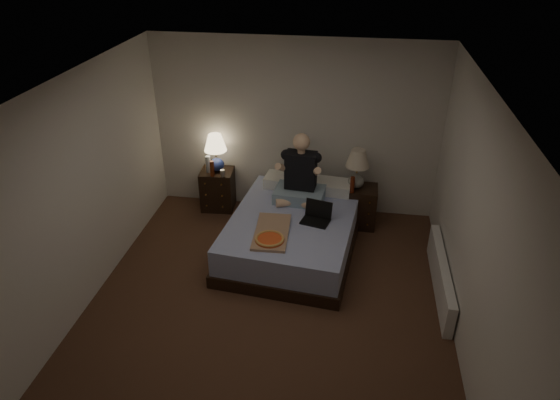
% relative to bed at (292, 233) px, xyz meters
% --- Properties ---
extents(floor, '(4.00, 4.50, 0.00)m').
position_rel_bed_xyz_m(floor, '(-0.13, -1.11, -0.25)').
color(floor, '#523323').
rests_on(floor, ground).
extents(ceiling, '(4.00, 4.50, 0.00)m').
position_rel_bed_xyz_m(ceiling, '(-0.13, -1.11, 2.25)').
color(ceiling, white).
rests_on(ceiling, ground).
extents(wall_back, '(4.00, 0.00, 2.50)m').
position_rel_bed_xyz_m(wall_back, '(-0.13, 1.14, 1.00)').
color(wall_back, silver).
rests_on(wall_back, ground).
extents(wall_front, '(4.00, 0.00, 2.50)m').
position_rel_bed_xyz_m(wall_front, '(-0.13, -3.36, 1.00)').
color(wall_front, silver).
rests_on(wall_front, ground).
extents(wall_left, '(0.00, 4.50, 2.50)m').
position_rel_bed_xyz_m(wall_left, '(-2.13, -1.11, 1.00)').
color(wall_left, silver).
rests_on(wall_left, ground).
extents(wall_right, '(0.00, 4.50, 2.50)m').
position_rel_bed_xyz_m(wall_right, '(1.87, -1.11, 1.00)').
color(wall_right, silver).
rests_on(wall_right, ground).
extents(bed, '(1.71, 2.16, 0.50)m').
position_rel_bed_xyz_m(bed, '(0.00, 0.00, 0.00)').
color(bed, '#6174C2').
rests_on(bed, floor).
extents(nightstand_left, '(0.49, 0.45, 0.60)m').
position_rel_bed_xyz_m(nightstand_left, '(-1.24, 0.93, 0.05)').
color(nightstand_left, black).
rests_on(nightstand_left, floor).
extents(nightstand_right, '(0.45, 0.41, 0.58)m').
position_rel_bed_xyz_m(nightstand_right, '(0.85, 0.76, 0.04)').
color(nightstand_right, black).
rests_on(nightstand_right, floor).
extents(lamp_left, '(0.32, 0.32, 0.56)m').
position_rel_bed_xyz_m(lamp_left, '(-1.23, 0.94, 0.63)').
color(lamp_left, navy).
rests_on(lamp_left, nightstand_left).
extents(lamp_right, '(0.33, 0.33, 0.56)m').
position_rel_bed_xyz_m(lamp_right, '(0.77, 0.77, 0.61)').
color(lamp_right, gray).
rests_on(lamp_right, nightstand_right).
extents(water_bottle, '(0.07, 0.07, 0.25)m').
position_rel_bed_xyz_m(water_bottle, '(-1.34, 0.87, 0.48)').
color(water_bottle, silver).
rests_on(water_bottle, nightstand_left).
extents(soda_can, '(0.07, 0.07, 0.10)m').
position_rel_bed_xyz_m(soda_can, '(-1.11, 0.77, 0.40)').
color(soda_can, silver).
rests_on(soda_can, nightstand_left).
extents(beer_bottle_left, '(0.06, 0.06, 0.23)m').
position_rel_bed_xyz_m(beer_bottle_left, '(-1.25, 0.76, 0.47)').
color(beer_bottle_left, '#63240E').
rests_on(beer_bottle_left, nightstand_left).
extents(beer_bottle_right, '(0.06, 0.06, 0.23)m').
position_rel_bed_xyz_m(beer_bottle_right, '(0.72, 0.61, 0.44)').
color(beer_bottle_right, '#5D1E0D').
rests_on(beer_bottle_right, nightstand_right).
extents(person, '(0.70, 0.57, 0.93)m').
position_rel_bed_xyz_m(person, '(0.03, 0.44, 0.72)').
color(person, black).
rests_on(person, bed).
extents(laptop, '(0.40, 0.35, 0.24)m').
position_rel_bed_xyz_m(laptop, '(0.30, -0.09, 0.37)').
color(laptop, black).
rests_on(laptop, bed).
extents(pizza_box, '(0.43, 0.78, 0.08)m').
position_rel_bed_xyz_m(pizza_box, '(-0.19, -0.62, 0.29)').
color(pizza_box, tan).
rests_on(pizza_box, bed).
extents(radiator, '(0.10, 1.60, 0.40)m').
position_rel_bed_xyz_m(radiator, '(1.80, -0.56, -0.05)').
color(radiator, silver).
rests_on(radiator, floor).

